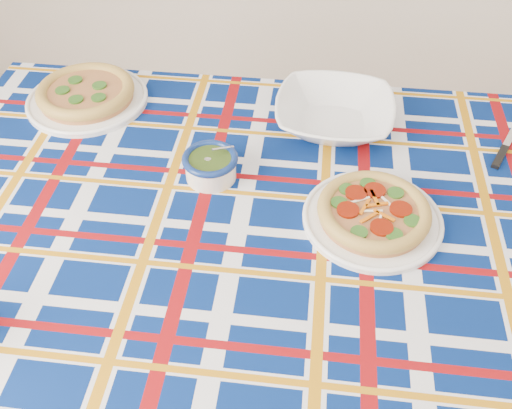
# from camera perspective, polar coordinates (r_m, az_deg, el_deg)

# --- Properties ---
(dining_table) EXTENTS (1.66, 1.09, 0.75)m
(dining_table) POSITION_cam_1_polar(r_m,az_deg,el_deg) (1.24, 2.56, -3.50)
(dining_table) COLOR brown
(dining_table) RESTS_ON floor
(tablecloth) EXTENTS (1.69, 1.12, 0.11)m
(tablecloth) POSITION_cam_1_polar(r_m,az_deg,el_deg) (1.22, 2.59, -2.72)
(tablecloth) COLOR #051B59
(tablecloth) RESTS_ON dining_table
(main_focaccia_plate) EXTENTS (0.32, 0.32, 0.06)m
(main_focaccia_plate) POSITION_cam_1_polar(r_m,az_deg,el_deg) (1.17, 11.69, -0.70)
(main_focaccia_plate) COLOR #AF6E3E
(main_focaccia_plate) RESTS_ON tablecloth
(pesto_bowl) EXTENTS (0.13, 0.13, 0.07)m
(pesto_bowl) POSITION_cam_1_polar(r_m,az_deg,el_deg) (1.25, -4.58, 4.03)
(pesto_bowl) COLOR #21340E
(pesto_bowl) RESTS_ON tablecloth
(serving_bowl) EXTENTS (0.31, 0.31, 0.07)m
(serving_bowl) POSITION_cam_1_polar(r_m,az_deg,el_deg) (1.41, 7.84, 8.96)
(serving_bowl) COLOR white
(serving_bowl) RESTS_ON tablecloth
(second_focaccia_plate) EXTENTS (0.36, 0.36, 0.06)m
(second_focaccia_plate) POSITION_cam_1_polar(r_m,az_deg,el_deg) (1.54, -16.65, 10.67)
(second_focaccia_plate) COLOR #AF6E3E
(second_focaccia_plate) RESTS_ON tablecloth
(table_knife) EXTENTS (0.12, 0.20, 0.01)m
(table_knife) POSITION_cam_1_polar(r_m,az_deg,el_deg) (1.51, 24.16, 6.35)
(table_knife) COLOR silver
(table_knife) RESTS_ON tablecloth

